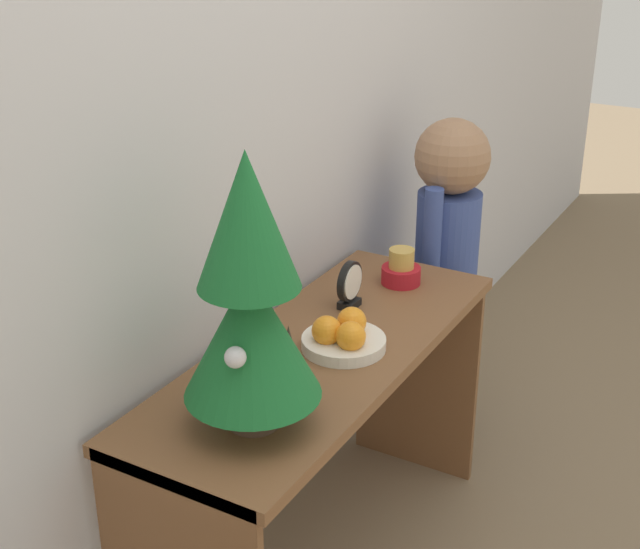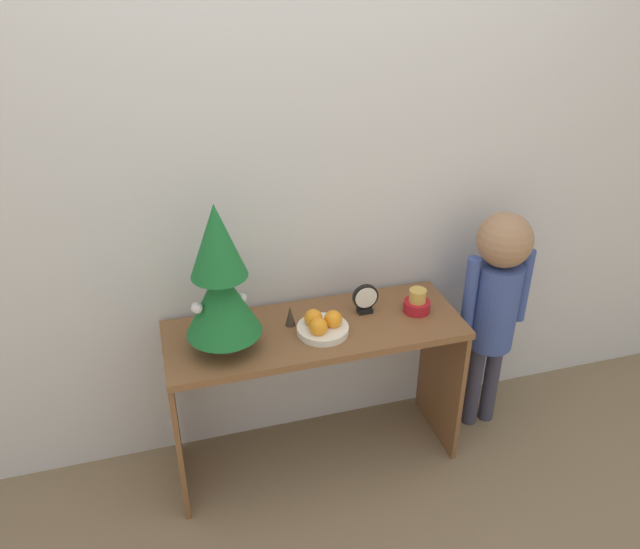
{
  "view_description": "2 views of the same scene",
  "coord_description": "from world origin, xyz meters",
  "px_view_note": "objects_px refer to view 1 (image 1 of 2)",
  "views": [
    {
      "loc": [
        -1.63,
        -0.71,
        1.69
      ],
      "look_at": [
        -0.08,
        0.18,
        0.91
      ],
      "focal_mm": 50.0,
      "sensor_mm": 36.0,
      "label": 1
    },
    {
      "loc": [
        -0.55,
        -1.75,
        2.05
      ],
      "look_at": [
        0.03,
        0.25,
        0.89
      ],
      "focal_mm": 35.0,
      "sensor_mm": 36.0,
      "label": 2
    }
  ],
  "objects_px": {
    "mini_tree": "(250,298)",
    "singing_bowl": "(401,270)",
    "child_figure": "(448,234)",
    "fruit_bowl": "(343,336)",
    "figurine": "(289,342)",
    "desk_clock": "(350,285)"
  },
  "relations": [
    {
      "from": "fruit_bowl",
      "to": "desk_clock",
      "type": "distance_m",
      "value": 0.23
    },
    {
      "from": "mini_tree",
      "to": "fruit_bowl",
      "type": "distance_m",
      "value": 0.45
    },
    {
      "from": "mini_tree",
      "to": "child_figure",
      "type": "height_order",
      "value": "mini_tree"
    },
    {
      "from": "fruit_bowl",
      "to": "singing_bowl",
      "type": "bearing_deg",
      "value": 5.86
    },
    {
      "from": "mini_tree",
      "to": "fruit_bowl",
      "type": "bearing_deg",
      "value": -0.91
    },
    {
      "from": "fruit_bowl",
      "to": "singing_bowl",
      "type": "distance_m",
      "value": 0.42
    },
    {
      "from": "mini_tree",
      "to": "fruit_bowl",
      "type": "height_order",
      "value": "mini_tree"
    },
    {
      "from": "desk_clock",
      "to": "figurine",
      "type": "distance_m",
      "value": 0.31
    },
    {
      "from": "desk_clock",
      "to": "fruit_bowl",
      "type": "bearing_deg",
      "value": -155.87
    },
    {
      "from": "mini_tree",
      "to": "singing_bowl",
      "type": "xyz_separation_m",
      "value": [
        0.79,
        0.04,
        -0.24
      ]
    },
    {
      "from": "fruit_bowl",
      "to": "child_figure",
      "type": "height_order",
      "value": "child_figure"
    },
    {
      "from": "singing_bowl",
      "to": "child_figure",
      "type": "bearing_deg",
      "value": 2.11
    },
    {
      "from": "singing_bowl",
      "to": "fruit_bowl",
      "type": "bearing_deg",
      "value": -174.14
    },
    {
      "from": "mini_tree",
      "to": "singing_bowl",
      "type": "height_order",
      "value": "mini_tree"
    },
    {
      "from": "singing_bowl",
      "to": "figurine",
      "type": "height_order",
      "value": "singing_bowl"
    },
    {
      "from": "fruit_bowl",
      "to": "child_figure",
      "type": "relative_size",
      "value": 0.19
    },
    {
      "from": "fruit_bowl",
      "to": "singing_bowl",
      "type": "height_order",
      "value": "singing_bowl"
    },
    {
      "from": "singing_bowl",
      "to": "child_figure",
      "type": "xyz_separation_m",
      "value": [
        0.37,
        0.01,
        -0.02
      ]
    },
    {
      "from": "figurine",
      "to": "child_figure",
      "type": "distance_m",
      "value": 0.89
    },
    {
      "from": "fruit_bowl",
      "to": "mini_tree",
      "type": "bearing_deg",
      "value": 179.09
    },
    {
      "from": "mini_tree",
      "to": "child_figure",
      "type": "xyz_separation_m",
      "value": [
        1.16,
        0.05,
        -0.27
      ]
    },
    {
      "from": "mini_tree",
      "to": "singing_bowl",
      "type": "distance_m",
      "value": 0.82
    }
  ]
}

